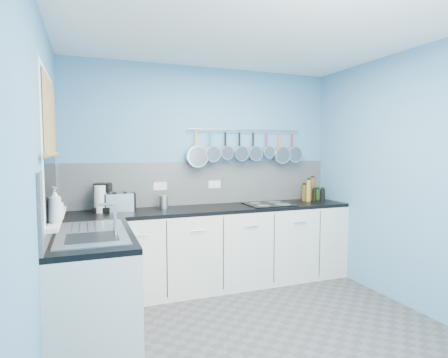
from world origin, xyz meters
TOP-DOWN VIEW (x-y plane):
  - floor at (0.00, 0.00)m, footprint 3.20×3.00m
  - ceiling at (0.00, 0.00)m, footprint 3.20×3.00m
  - wall_back at (0.00, 1.51)m, footprint 3.20×0.02m
  - wall_front at (0.00, -1.51)m, footprint 3.20×0.02m
  - wall_left at (-1.61, 0.00)m, footprint 0.02×3.00m
  - wall_right at (1.61, 0.00)m, footprint 0.02×3.00m
  - backsplash_back at (0.00, 1.49)m, footprint 3.20×0.02m
  - backsplash_left at (-1.59, 0.60)m, footprint 0.02×1.80m
  - cabinet_run_back at (0.00, 1.20)m, footprint 3.20×0.60m
  - worktop_back at (0.00, 1.20)m, footprint 3.20×0.60m
  - cabinet_run_left at (-1.30, 0.30)m, footprint 0.60×1.20m
  - worktop_left at (-1.30, 0.30)m, footprint 0.60×1.20m
  - window_frame at (-1.58, 0.30)m, footprint 0.01×1.00m
  - window_glass at (-1.57, 0.30)m, footprint 0.01×0.90m
  - bamboo_blind at (-1.56, 0.30)m, footprint 0.01×0.90m
  - window_sill at (-1.55, 0.30)m, footprint 0.10×0.98m
  - sink_unit at (-1.30, 0.30)m, footprint 0.50×0.95m
  - mixer_tap at (-1.14, 0.12)m, footprint 0.12×0.08m
  - socket_left at (-0.55, 1.48)m, footprint 0.15×0.01m
  - socket_right at (0.10, 1.48)m, footprint 0.15×0.01m
  - pot_rail at (0.50, 1.45)m, footprint 1.45×0.02m
  - soap_bottle_a at (-1.53, 0.02)m, footprint 0.12×0.12m
  - soap_bottle_b at (-1.53, 0.13)m, footprint 0.09×0.09m
  - paper_towel at (-1.20, 1.28)m, footprint 0.13×0.13m
  - coffee_maker at (-1.17, 1.31)m, footprint 0.21×0.22m
  - toaster at (-1.01, 1.30)m, footprint 0.29×0.17m
  - canister at (-0.54, 1.32)m, footprint 0.12×0.12m
  - hob at (0.66, 1.15)m, footprint 0.52×0.46m
  - pan_0 at (-0.14, 1.44)m, footprint 0.25×0.10m
  - pan_1 at (0.05, 1.44)m, footprint 0.19×0.11m
  - pan_2 at (0.23, 1.44)m, footprint 0.17×0.09m
  - pan_3 at (0.41, 1.44)m, footprint 0.18×0.10m
  - pan_4 at (0.59, 1.44)m, footprint 0.18×0.11m
  - pan_5 at (0.77, 1.44)m, footprint 0.15×0.11m
  - pan_6 at (0.95, 1.44)m, footprint 0.22×0.12m
  - pan_7 at (1.14, 1.44)m, footprint 0.21×0.11m
  - condiment_0 at (1.44, 1.32)m, footprint 0.07×0.07m
  - condiment_1 at (1.37, 1.31)m, footprint 0.06×0.06m
  - condiment_2 at (1.26, 1.32)m, footprint 0.07×0.07m
  - condiment_3 at (1.45, 1.22)m, footprint 0.06×0.06m
  - condiment_4 at (1.34, 1.23)m, footprint 0.05×0.05m
  - condiment_5 at (1.26, 1.24)m, footprint 0.06×0.06m

SIDE VIEW (x-z plane):
  - floor at x=0.00m, z-range -0.02..0.00m
  - cabinet_run_back at x=0.00m, z-range 0.00..0.86m
  - cabinet_run_left at x=-1.30m, z-range 0.00..0.86m
  - worktop_back at x=0.00m, z-range 0.86..0.90m
  - worktop_left at x=-1.30m, z-range 0.86..0.90m
  - sink_unit at x=-1.30m, z-range 0.90..0.91m
  - hob at x=0.66m, z-range 0.90..0.91m
  - condiment_0 at x=1.44m, z-range 0.90..1.04m
  - canister at x=-0.54m, z-range 0.90..1.04m
  - condiment_3 at x=1.45m, z-range 0.90..1.05m
  - condiment_4 at x=1.34m, z-range 0.90..1.05m
  - toaster at x=-1.01m, z-range 0.90..1.09m
  - condiment_2 at x=1.26m, z-range 0.90..1.10m
  - mixer_tap at x=-1.14m, z-range 0.90..1.16m
  - condiment_5 at x=1.26m, z-range 0.90..1.17m
  - window_sill at x=-1.55m, z-range 1.02..1.05m
  - paper_towel at x=-1.20m, z-range 0.90..1.18m
  - condiment_1 at x=1.37m, z-range 0.90..1.19m
  - coffee_maker at x=-1.17m, z-range 0.90..1.20m
  - socket_left at x=-0.55m, z-range 1.09..1.18m
  - socket_right at x=0.10m, z-range 1.09..1.18m
  - soap_bottle_b at x=-1.53m, z-range 1.05..1.22m
  - backsplash_back at x=0.00m, z-range 0.90..1.40m
  - backsplash_left at x=-1.59m, z-range 0.90..1.40m
  - soap_bottle_a at x=-1.53m, z-range 1.05..1.29m
  - wall_back at x=0.00m, z-range 0.00..2.50m
  - wall_front at x=0.00m, z-range 0.00..2.50m
  - wall_left at x=-1.61m, z-range 0.00..2.50m
  - wall_right at x=1.61m, z-range 0.00..2.50m
  - window_glass at x=-1.57m, z-range 1.05..2.05m
  - window_frame at x=-1.58m, z-range 1.00..2.10m
  - pan_0 at x=-0.14m, z-range 1.34..1.78m
  - pan_6 at x=0.95m, z-range 1.37..1.78m
  - pan_7 at x=1.14m, z-range 1.38..1.78m
  - pan_1 at x=0.05m, z-range 1.40..1.78m
  - pan_3 at x=0.41m, z-range 1.41..1.78m
  - pan_4 at x=0.59m, z-range 1.41..1.78m
  - pan_2 at x=0.23m, z-range 1.42..1.78m
  - pan_5 at x=0.77m, z-range 1.44..1.78m
  - bamboo_blind at x=-1.56m, z-range 1.50..2.05m
  - pot_rail at x=0.50m, z-range 1.77..1.79m
  - ceiling at x=0.00m, z-range 2.50..2.52m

